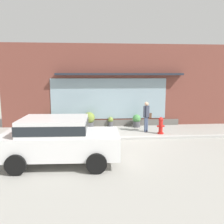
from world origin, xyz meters
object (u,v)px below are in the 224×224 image
fire_hydrant (161,125)px  potted_plant_low_front (67,121)px  parked_car_white (59,138)px  potted_plant_by_entrance (89,119)px  potted_plant_doorstep (111,121)px  pedestrian_with_handbag (147,115)px  potted_plant_trailing_edge (137,120)px  potted_plant_window_center (48,121)px

fire_hydrant → potted_plant_low_front: size_ratio=1.25×
parked_car_white → potted_plant_by_entrance: bearing=82.3°
potted_plant_by_entrance → potted_plant_doorstep: 1.30m
pedestrian_with_handbag → potted_plant_doorstep: size_ratio=2.88×
fire_hydrant → potted_plant_by_entrance: potted_plant_by_entrance is taller
potted_plant_low_front → potted_plant_trailing_edge: bearing=0.1°
potted_plant_window_center → potted_plant_low_front: bearing=-12.4°
potted_plant_low_front → potted_plant_doorstep: potted_plant_low_front is taller
potted_plant_by_entrance → potted_plant_trailing_edge: bearing=-3.6°
fire_hydrant → potted_plant_trailing_edge: bearing=119.3°
potted_plant_low_front → fire_hydrant: bearing=-18.8°
potted_plant_trailing_edge → potted_plant_doorstep: potted_plant_trailing_edge is taller
potted_plant_window_center → pedestrian_with_handbag: bearing=-14.6°
potted_plant_doorstep → parked_car_white: bearing=-110.9°
fire_hydrant → pedestrian_with_handbag: bearing=141.1°
pedestrian_with_handbag → potted_plant_window_center: pedestrian_with_handbag is taller
parked_car_white → potted_plant_doorstep: 6.39m
fire_hydrant → pedestrian_with_handbag: (-0.65, 0.52, 0.49)m
potted_plant_by_entrance → potted_plant_doorstep: size_ratio=1.59×
parked_car_white → potted_plant_low_front: 5.65m
potted_plant_trailing_edge → parked_car_white: bearing=-124.1°
parked_car_white → fire_hydrant: bearing=41.2°
parked_car_white → potted_plant_window_center: 6.06m
parked_car_white → pedestrian_with_handbag: bearing=48.9°
pedestrian_with_handbag → fire_hydrant: bearing=-78.4°
fire_hydrant → potted_plant_window_center: 6.50m
pedestrian_with_handbag → parked_car_white: size_ratio=0.40×
fire_hydrant → potted_plant_trailing_edge: size_ratio=1.17×
pedestrian_with_handbag → potted_plant_doorstep: pedestrian_with_handbag is taller
parked_car_white → potted_plant_trailing_edge: parked_car_white is taller
potted_plant_by_entrance → parked_car_white: bearing=-99.7°
potted_plant_trailing_edge → potted_plant_window_center: size_ratio=0.98×
parked_car_white → potted_plant_by_entrance: size_ratio=4.50×
fire_hydrant → parked_car_white: bearing=-140.8°
potted_plant_trailing_edge → potted_plant_doorstep: 1.57m
potted_plant_window_center → potted_plant_doorstep: potted_plant_window_center is taller
potted_plant_window_center → potted_plant_doorstep: size_ratio=1.35×
parked_car_white → potted_plant_by_entrance: (0.99, 5.80, -0.44)m
potted_plant_by_entrance → potted_plant_window_center: potted_plant_by_entrance is taller
pedestrian_with_handbag → parked_car_white: 6.04m
parked_car_white → potted_plant_trailing_edge: 6.81m
potted_plant_by_entrance → potted_plant_low_front: 1.30m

